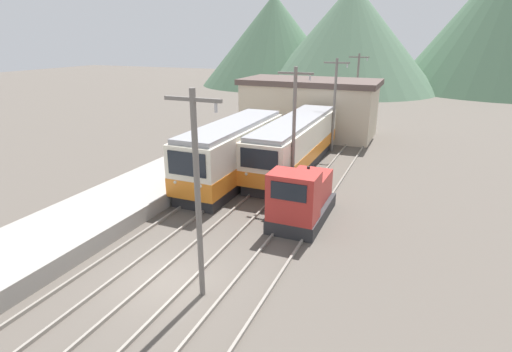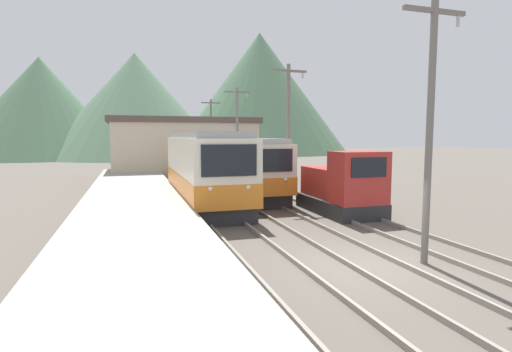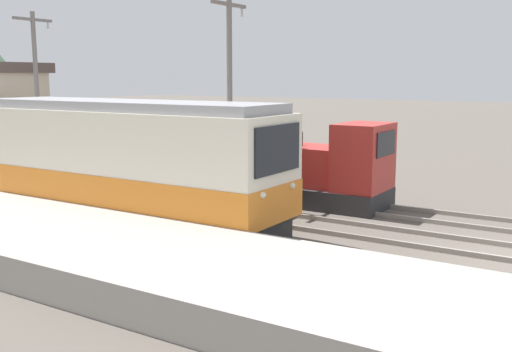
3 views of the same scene
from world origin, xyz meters
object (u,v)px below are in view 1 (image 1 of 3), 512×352
commuter_train_center (295,145)px  catenary_mast_far (334,102)px  commuter_train_left (233,155)px  catenary_mast_distant (357,88)px  shunting_locomotive (302,199)px  catenary_mast_mid (294,129)px  catenary_mast_near (198,191)px

commuter_train_center → catenary_mast_far: bearing=74.2°
commuter_train_left → commuter_train_center: 5.10m
catenary_mast_far → catenary_mast_distant: bearing=90.0°
commuter_train_left → commuter_train_center: commuter_train_left is taller
shunting_locomotive → catenary_mast_far: bearing=96.2°
commuter_train_center → shunting_locomotive: 8.87m
commuter_train_left → shunting_locomotive: size_ratio=2.23×
catenary_mast_mid → catenary_mast_distant: same height
catenary_mast_near → catenary_mast_mid: (0.00, 10.50, 0.00)m
catenary_mast_mid → catenary_mast_distant: (0.00, 21.00, 0.00)m
commuter_train_center → shunting_locomotive: (3.00, -8.33, -0.44)m
commuter_train_center → catenary_mast_distant: 16.07m
shunting_locomotive → catenary_mast_mid: 4.48m
catenary_mast_near → catenary_mast_distant: same height
commuter_train_left → catenary_mast_mid: 4.95m
shunting_locomotive → catenary_mast_distant: (-1.49, 24.15, 2.82)m
commuter_train_center → catenary_mast_distant: bearing=84.6°
commuter_train_left → catenary_mast_far: 10.73m
catenary_mast_distant → catenary_mast_mid: bearing=-90.0°
commuter_train_center → catenary_mast_far: catenary_mast_far is taller
shunting_locomotive → catenary_mast_near: catenary_mast_near is taller
shunting_locomotive → catenary_mast_near: bearing=-101.5°
catenary_mast_near → shunting_locomotive: bearing=78.5°
shunting_locomotive → catenary_mast_near: (-1.49, -7.36, 2.82)m
shunting_locomotive → catenary_mast_distant: bearing=93.5°
catenary_mast_mid → catenary_mast_distant: bearing=90.0°
commuter_train_center → catenary_mast_distant: (1.51, 15.82, 2.38)m
catenary_mast_near → catenary_mast_mid: size_ratio=1.00×
catenary_mast_far → catenary_mast_near: bearing=-90.0°
catenary_mast_far → commuter_train_left: bearing=-114.2°
commuter_train_left → catenary_mast_distant: size_ratio=1.48×
shunting_locomotive → catenary_mast_far: catenary_mast_far is taller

